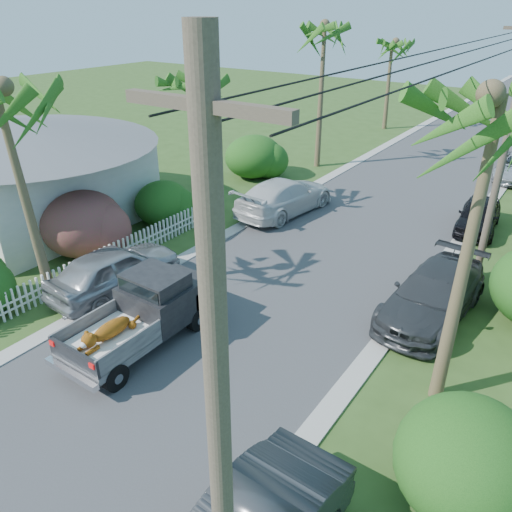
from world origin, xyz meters
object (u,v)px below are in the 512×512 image
Objects in this scene: parked_car_rf at (479,216)px; palm_l_b at (196,79)px; parked_car_lf at (284,196)px; palm_l_c at (325,26)px; parked_car_ln at (115,270)px; parked_car_rm at (433,295)px; utility_pole_a at (220,461)px; palm_r_a at (500,98)px; palm_l_d at (393,42)px; house_left at (25,174)px; utility_pole_b at (504,155)px; palm_l_a at (1,88)px; pickup_truck at (151,308)px.

palm_l_b is at bearing -160.21° from parked_car_rf.
palm_l_c reaches higher than parked_car_lf.
parked_car_lf is at bearing -92.07° from parked_car_ln.
utility_pole_a is (0.60, -11.40, 3.83)m from parked_car_rm.
palm_l_d is at bearing 114.57° from palm_r_a.
parked_car_rm is 0.59× the size of house_left.
parked_car_rf is 0.45× the size of utility_pole_a.
palm_l_c is 1.06× the size of palm_r_a.
palm_r_a is (1.75, -11.42, 6.74)m from parked_car_rf.
palm_l_c is 1.19× the size of palm_l_d.
parked_car_rm is 0.61× the size of palm_r_a.
utility_pole_a and utility_pole_b have the same top height.
palm_l_c is 12.10m from palm_l_d.
palm_l_d is 38.02m from utility_pole_a.
palm_l_a is (-10.75, -14.42, 6.25)m from parked_car_rf.
parked_car_rf is 0.45× the size of utility_pole_b.
utility_pole_b is at bearing 40.28° from palm_l_a.
pickup_truck is 11.00m from parked_car_lf.
palm_l_d is (-0.30, 31.00, -0.49)m from palm_l_a.
palm_l_a is 12.86m from palm_r_a.
parked_car_lf is 0.63× the size of utility_pole_b.
utility_pole_a is at bearing -48.47° from palm_l_b.
parked_car_lf is at bearing -72.71° from palm_l_c.
pickup_truck is 0.56× the size of palm_l_c.
parked_car_rf is at bearing -56.31° from palm_l_d.
palm_l_c is 1.02× the size of house_left.
parked_car_ln is 8.84m from house_left.
parked_car_ln reaches higher than parked_car_lf.
palm_l_b is 14.47m from palm_r_a.
palm_r_a is (7.84, 2.51, 6.41)m from pickup_truck.
palm_l_a is 13.03m from utility_pole_a.
utility_pole_b is (11.60, -9.00, -3.31)m from palm_l_c.
pickup_truck is 0.59× the size of palm_r_a.
palm_l_b is at bearing -69.25° from parked_car_ln.
parked_car_lf is (0.96, 9.57, -0.00)m from parked_car_ln.
parked_car_rm is at bearing 93.01° from utility_pole_a.
parked_car_lf is (-8.15, -3.13, 0.14)m from parked_car_rf.
palm_l_d is (-2.90, 19.71, 5.62)m from parked_car_lf.
utility_pole_a is at bearing -25.82° from house_left.
parked_car_rm reaches higher than parked_car_rf.
palm_r_a is (12.30, -16.00, -0.49)m from palm_l_c.
palm_l_d is at bearing 119.95° from utility_pole_b.
utility_pole_b is at bearing 4.61° from palm_l_b.
parked_car_rm is at bearing 7.61° from house_left.
palm_l_c is 17.54m from house_left.
pickup_truck is 31.38m from palm_l_d.
palm_r_a is 0.97× the size of house_left.
palm_l_a is 1.11× the size of palm_l_b.
palm_l_b is 22.00m from palm_l_d.
palm_l_d is at bearing 99.23° from pickup_truck.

